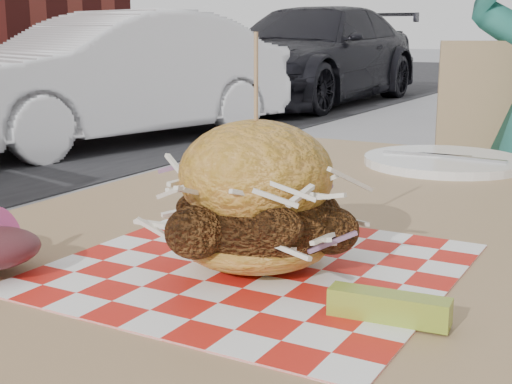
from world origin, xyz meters
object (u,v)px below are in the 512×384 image
at_px(patio_table, 351,281).
at_px(car_dark, 312,55).
at_px(patio_chair, 494,200).
at_px(car_white, 109,78).
at_px(sandwich, 256,204).

bearing_deg(patio_table, car_dark, 115.33).
bearing_deg(patio_chair, car_dark, 100.03).
relative_size(car_white, patio_chair, 3.69).
bearing_deg(patio_chair, car_white, 123.85).
distance_m(car_dark, patio_chair, 8.21).
height_order(patio_table, patio_chair, patio_chair).
distance_m(car_white, sandwich, 5.81).
bearing_deg(car_dark, patio_table, -63.89).
bearing_deg(sandwich, patio_table, 86.24).
relative_size(car_white, patio_table, 2.92).
xyz_separation_m(car_dark, patio_table, (3.92, -8.28, 0.01)).
bearing_deg(car_dark, sandwich, -64.53).
xyz_separation_m(car_white, patio_chair, (3.89, -3.03, -0.03)).
height_order(patio_chair, sandwich, sandwich).
bearing_deg(car_white, sandwich, -34.16).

